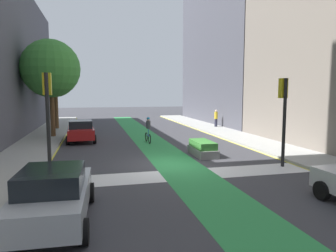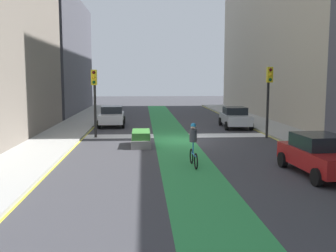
{
  "view_description": "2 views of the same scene",
  "coord_description": "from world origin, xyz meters",
  "px_view_note": "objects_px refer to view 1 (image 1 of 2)",
  "views": [
    {
      "loc": [
        -3.73,
        -14.7,
        3.62
      ],
      "look_at": [
        1.04,
        4.84,
        1.4
      ],
      "focal_mm": 32.95,
      "sensor_mm": 36.0,
      "label": 1
    },
    {
      "loc": [
        2.21,
        22.95,
        3.72
      ],
      "look_at": [
        1.02,
        4.89,
        1.5
      ],
      "focal_mm": 41.25,
      "sensor_mm": 36.0,
      "label": 2
    }
  ],
  "objects_px": {
    "cyclist_in_lane": "(148,129)",
    "traffic_signal_near_right": "(283,105)",
    "street_tree_far": "(55,77)",
    "median_planter": "(203,149)",
    "traffic_signal_near_left": "(48,104)",
    "car_red_left_far": "(81,131)",
    "pedestrian_sidewalk_right_a": "(216,118)",
    "car_silver_left_near": "(53,195)",
    "street_tree_near": "(51,69)"
  },
  "relations": [
    {
      "from": "car_silver_left_near",
      "to": "cyclist_in_lane",
      "type": "height_order",
      "value": "cyclist_in_lane"
    },
    {
      "from": "car_red_left_far",
      "to": "cyclist_in_lane",
      "type": "xyz_separation_m",
      "value": [
        4.71,
        -1.85,
        0.17
      ]
    },
    {
      "from": "car_red_left_far",
      "to": "pedestrian_sidewalk_right_a",
      "type": "height_order",
      "value": "pedestrian_sidewalk_right_a"
    },
    {
      "from": "car_red_left_far",
      "to": "cyclist_in_lane",
      "type": "bearing_deg",
      "value": -21.41
    },
    {
      "from": "traffic_signal_near_right",
      "to": "median_planter",
      "type": "bearing_deg",
      "value": 131.76
    },
    {
      "from": "car_silver_left_near",
      "to": "pedestrian_sidewalk_right_a",
      "type": "xyz_separation_m",
      "value": [
        13.13,
        20.15,
        0.22
      ]
    },
    {
      "from": "car_silver_left_near",
      "to": "car_red_left_far",
      "type": "height_order",
      "value": "same"
    },
    {
      "from": "traffic_signal_near_left",
      "to": "car_silver_left_near",
      "type": "bearing_deg",
      "value": -81.84
    },
    {
      "from": "cyclist_in_lane",
      "to": "traffic_signal_near_left",
      "type": "bearing_deg",
      "value": -127.31
    },
    {
      "from": "traffic_signal_near_right",
      "to": "cyclist_in_lane",
      "type": "bearing_deg",
      "value": 121.57
    },
    {
      "from": "traffic_signal_near_left",
      "to": "median_planter",
      "type": "height_order",
      "value": "traffic_signal_near_left"
    },
    {
      "from": "traffic_signal_near_left",
      "to": "pedestrian_sidewalk_right_a",
      "type": "distance_m",
      "value": 20.4
    },
    {
      "from": "cyclist_in_lane",
      "to": "pedestrian_sidewalk_right_a",
      "type": "height_order",
      "value": "pedestrian_sidewalk_right_a"
    },
    {
      "from": "traffic_signal_near_right",
      "to": "street_tree_far",
      "type": "height_order",
      "value": "street_tree_far"
    },
    {
      "from": "traffic_signal_near_left",
      "to": "street_tree_near",
      "type": "distance_m",
      "value": 11.85
    },
    {
      "from": "car_red_left_far",
      "to": "pedestrian_sidewalk_right_a",
      "type": "bearing_deg",
      "value": 22.98
    },
    {
      "from": "cyclist_in_lane",
      "to": "median_planter",
      "type": "relative_size",
      "value": 0.77
    },
    {
      "from": "car_red_left_far",
      "to": "traffic_signal_near_right",
      "type": "bearing_deg",
      "value": -46.06
    },
    {
      "from": "traffic_signal_near_left",
      "to": "pedestrian_sidewalk_right_a",
      "type": "xyz_separation_m",
      "value": [
        13.9,
        14.78,
        -2.09
      ]
    },
    {
      "from": "street_tree_near",
      "to": "pedestrian_sidewalk_right_a",
      "type": "bearing_deg",
      "value": 12.05
    },
    {
      "from": "traffic_signal_near_right",
      "to": "car_silver_left_near",
      "type": "relative_size",
      "value": 1.0
    },
    {
      "from": "traffic_signal_near_right",
      "to": "pedestrian_sidewalk_right_a",
      "type": "xyz_separation_m",
      "value": [
        3.06,
        15.73,
        -1.98
      ]
    },
    {
      "from": "traffic_signal_near_right",
      "to": "median_planter",
      "type": "height_order",
      "value": "traffic_signal_near_right"
    },
    {
      "from": "traffic_signal_near_right",
      "to": "pedestrian_sidewalk_right_a",
      "type": "relative_size",
      "value": 2.51
    },
    {
      "from": "cyclist_in_lane",
      "to": "street_tree_near",
      "type": "bearing_deg",
      "value": 149.24
    },
    {
      "from": "median_planter",
      "to": "traffic_signal_near_left",
      "type": "bearing_deg",
      "value": -163.74
    },
    {
      "from": "traffic_signal_near_left",
      "to": "cyclist_in_lane",
      "type": "bearing_deg",
      "value": 52.69
    },
    {
      "from": "car_red_left_far",
      "to": "cyclist_in_lane",
      "type": "height_order",
      "value": "cyclist_in_lane"
    },
    {
      "from": "car_silver_left_near",
      "to": "traffic_signal_near_right",
      "type": "bearing_deg",
      "value": 23.7
    },
    {
      "from": "car_red_left_far",
      "to": "street_tree_far",
      "type": "bearing_deg",
      "value": 107.74
    },
    {
      "from": "cyclist_in_lane",
      "to": "street_tree_far",
      "type": "height_order",
      "value": "street_tree_far"
    },
    {
      "from": "cyclist_in_lane",
      "to": "median_planter",
      "type": "bearing_deg",
      "value": -66.35
    },
    {
      "from": "car_red_left_far",
      "to": "street_tree_far",
      "type": "height_order",
      "value": "street_tree_far"
    },
    {
      "from": "cyclist_in_lane",
      "to": "car_red_left_far",
      "type": "bearing_deg",
      "value": 158.59
    },
    {
      "from": "traffic_signal_near_left",
      "to": "pedestrian_sidewalk_right_a",
      "type": "height_order",
      "value": "traffic_signal_near_left"
    },
    {
      "from": "car_red_left_far",
      "to": "cyclist_in_lane",
      "type": "distance_m",
      "value": 5.06
    },
    {
      "from": "traffic_signal_near_left",
      "to": "car_red_left_far",
      "type": "height_order",
      "value": "traffic_signal_near_left"
    },
    {
      "from": "cyclist_in_lane",
      "to": "median_planter",
      "type": "height_order",
      "value": "cyclist_in_lane"
    },
    {
      "from": "car_silver_left_near",
      "to": "street_tree_near",
      "type": "xyz_separation_m",
      "value": [
        -1.99,
        16.92,
        4.62
      ]
    },
    {
      "from": "car_red_left_far",
      "to": "median_planter",
      "type": "height_order",
      "value": "car_red_left_far"
    },
    {
      "from": "traffic_signal_near_right",
      "to": "car_red_left_far",
      "type": "bearing_deg",
      "value": 133.94
    },
    {
      "from": "traffic_signal_near_right",
      "to": "cyclist_in_lane",
      "type": "relative_size",
      "value": 2.31
    },
    {
      "from": "car_silver_left_near",
      "to": "street_tree_near",
      "type": "bearing_deg",
      "value": 96.7
    },
    {
      "from": "car_silver_left_near",
      "to": "pedestrian_sidewalk_right_a",
      "type": "bearing_deg",
      "value": 56.9
    },
    {
      "from": "street_tree_near",
      "to": "street_tree_far",
      "type": "bearing_deg",
      "value": 93.23
    },
    {
      "from": "cyclist_in_lane",
      "to": "traffic_signal_near_right",
      "type": "bearing_deg",
      "value": -58.43
    },
    {
      "from": "traffic_signal_near_left",
      "to": "median_planter",
      "type": "xyz_separation_m",
      "value": [
        7.93,
        2.31,
        -2.7
      ]
    },
    {
      "from": "car_silver_left_near",
      "to": "car_red_left_far",
      "type": "relative_size",
      "value": 1.0
    },
    {
      "from": "car_silver_left_near",
      "to": "street_tree_far",
      "type": "distance_m",
      "value": 22.99
    },
    {
      "from": "traffic_signal_near_right",
      "to": "car_silver_left_near",
      "type": "bearing_deg",
      "value": -156.3
    }
  ]
}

